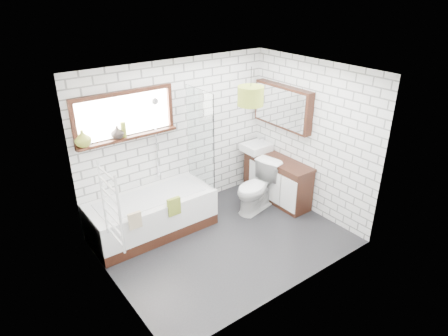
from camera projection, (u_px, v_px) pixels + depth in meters
floor at (226, 241)px, 5.99m from camera, size 3.40×2.60×0.01m
ceiling at (227, 74)px, 4.91m from camera, size 3.40×2.60×0.01m
wall_back at (177, 138)px, 6.39m from camera, size 3.40×0.01×2.50m
wall_front at (296, 205)px, 4.51m from camera, size 3.40×0.01×2.50m
wall_left at (107, 204)px, 4.53m from camera, size 0.01×2.60×2.50m
wall_right at (311, 139)px, 6.37m from camera, size 0.01×2.60×2.50m
window at (125, 116)px, 5.67m from camera, size 1.52×0.16×0.68m
towel_radiator at (111, 207)px, 4.57m from camera, size 0.06×0.52×1.00m
mirror_cabinet at (283, 107)px, 6.59m from camera, size 0.16×1.20×0.70m
shower_riser at (156, 138)px, 6.10m from camera, size 0.02×0.02×1.30m
bathtub at (152, 215)px, 6.09m from camera, size 1.88×0.83×0.61m
shower_screen at (200, 137)px, 6.14m from camera, size 0.02×0.72×1.50m
towel_green at (174, 207)px, 5.76m from camera, size 0.20×0.05×0.27m
towel_beige at (135, 220)px, 5.43m from camera, size 0.19×0.05×0.24m
vanity at (277, 179)px, 6.98m from camera, size 0.44×1.35×0.77m
basin at (256, 147)px, 7.11m from camera, size 0.46×0.40×0.13m
tap at (263, 142)px, 7.17m from camera, size 0.04×0.04×0.18m
toilet at (257, 187)px, 6.64m from camera, size 0.62×0.89×0.83m
vase_olive at (83, 140)px, 5.38m from camera, size 0.27×0.27×0.23m
vase_dark at (118, 134)px, 5.66m from camera, size 0.22×0.22×0.19m
bottle at (124, 131)px, 5.70m from camera, size 0.08×0.08×0.22m
pendant at (251, 96)px, 5.50m from camera, size 0.37×0.37×0.27m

